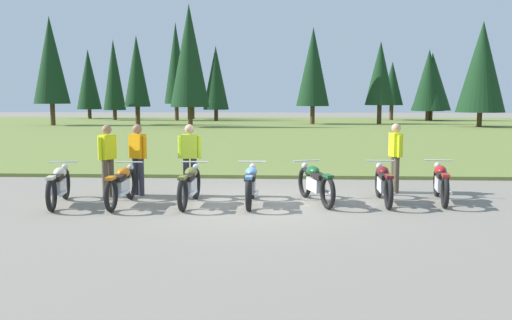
{
  "coord_description": "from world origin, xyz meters",
  "views": [
    {
      "loc": [
        0.62,
        -11.57,
        2.3
      ],
      "look_at": [
        0.0,
        0.6,
        0.9
      ],
      "focal_mm": 38.61,
      "sensor_mm": 36.0,
      "label": 1
    }
  ],
  "objects": [
    {
      "name": "ground_plane",
      "position": [
        0.0,
        0.0,
        0.0
      ],
      "size": [
        140.0,
        140.0,
        0.0
      ],
      "primitive_type": "plane",
      "color": "gray"
    },
    {
      "name": "grass_moorland",
      "position": [
        0.0,
        25.78,
        0.05
      ],
      "size": [
        80.0,
        44.0,
        0.1
      ],
      "primitive_type": "cube",
      "color": "olive",
      "rests_on": "ground"
    },
    {
      "name": "forest_treeline",
      "position": [
        0.59,
        35.65,
        4.41
      ],
      "size": [
        42.9,
        23.21,
        9.12
      ],
      "color": "#47331E",
      "rests_on": "ground"
    },
    {
      "name": "motorcycle_cream",
      "position": [
        -4.18,
        -0.21,
        0.44
      ],
      "size": [
        0.7,
        2.08,
        0.88
      ],
      "color": "black",
      "rests_on": "ground"
    },
    {
      "name": "motorcycle_orange",
      "position": [
        -2.83,
        -0.18,
        0.44
      ],
      "size": [
        0.62,
        2.1,
        0.88
      ],
      "color": "black",
      "rests_on": "ground"
    },
    {
      "name": "motorcycle_olive",
      "position": [
        -1.38,
        -0.06,
        0.44
      ],
      "size": [
        0.62,
        2.1,
        0.88
      ],
      "color": "black",
      "rests_on": "ground"
    },
    {
      "name": "motorcycle_sky_blue",
      "position": [
        -0.08,
        0.05,
        0.44
      ],
      "size": [
        0.62,
        2.1,
        0.88
      ],
      "color": "black",
      "rests_on": "ground"
    },
    {
      "name": "motorcycle_british_green",
      "position": [
        1.31,
        0.31,
        0.44
      ],
      "size": [
        0.84,
        2.03,
        0.88
      ],
      "color": "black",
      "rests_on": "ground"
    },
    {
      "name": "motorcycle_maroon",
      "position": [
        2.79,
        0.36,
        0.44
      ],
      "size": [
        0.62,
        2.1,
        0.88
      ],
      "color": "black",
      "rests_on": "ground"
    },
    {
      "name": "motorcycle_red",
      "position": [
        4.07,
        0.54,
        0.44
      ],
      "size": [
        0.62,
        2.09,
        0.88
      ],
      "color": "black",
      "rests_on": "ground"
    },
    {
      "name": "rider_near_row_end",
      "position": [
        3.3,
        1.71,
        0.95
      ],
      "size": [
        0.28,
        0.54,
        1.67
      ],
      "color": "#4C4233",
      "rests_on": "ground"
    },
    {
      "name": "rider_with_back_turned",
      "position": [
        -1.57,
        1.06,
        0.95
      ],
      "size": [
        0.55,
        0.22,
        1.67
      ],
      "color": "#2D2D38",
      "rests_on": "ground"
    },
    {
      "name": "rider_in_hivis_vest",
      "position": [
        -3.42,
        0.77,
        0.95
      ],
      "size": [
        0.36,
        0.5,
        1.67
      ],
      "color": "#4C4233",
      "rests_on": "ground"
    },
    {
      "name": "rider_checking_bike",
      "position": [
        -2.79,
        1.03,
        0.95
      ],
      "size": [
        0.49,
        0.37,
        1.67
      ],
      "color": "#2D2D38",
      "rests_on": "ground"
    }
  ]
}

